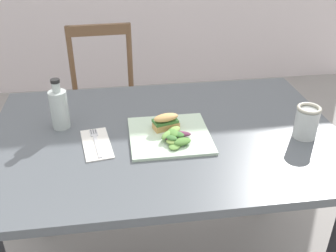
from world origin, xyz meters
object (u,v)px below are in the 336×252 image
at_px(chair_wooden_far, 105,103).
at_px(sandwich_half_front, 166,121).
at_px(dining_table, 166,161).
at_px(plate_lunch, 170,135).
at_px(bottle_cold_brew, 60,111).
at_px(fork_on_napkin, 96,140).
at_px(mason_jar_iced_tea, 306,123).

bearing_deg(chair_wooden_far, sandwich_half_front, -74.41).
bearing_deg(sandwich_half_front, dining_table, -102.63).
height_order(plate_lunch, bottle_cold_brew, bottle_cold_brew).
bearing_deg(dining_table, bottle_cold_brew, 165.72).
xyz_separation_m(fork_on_napkin, bottle_cold_brew, (-0.13, 0.12, 0.06)).
bearing_deg(chair_wooden_far, bottle_cold_brew, -99.76).
bearing_deg(sandwich_half_front, chair_wooden_far, 105.59).
bearing_deg(fork_on_napkin, sandwich_half_front, 9.46).
distance_m(sandwich_half_front, mason_jar_iced_tea, 0.49).
bearing_deg(dining_table, chair_wooden_far, 105.18).
relative_size(sandwich_half_front, mason_jar_iced_tea, 0.86).
height_order(dining_table, sandwich_half_front, sandwich_half_front).
relative_size(fork_on_napkin, mason_jar_iced_tea, 1.58).
distance_m(chair_wooden_far, plate_lunch, 0.99).
relative_size(fork_on_napkin, bottle_cold_brew, 0.98).
distance_m(dining_table, bottle_cold_brew, 0.43).
bearing_deg(plate_lunch, bottle_cold_brew, 161.94).
relative_size(bottle_cold_brew, mason_jar_iced_tea, 1.61).
distance_m(dining_table, chair_wooden_far, 0.92).
bearing_deg(sandwich_half_front, fork_on_napkin, -170.54).
bearing_deg(bottle_cold_brew, chair_wooden_far, 80.24).
height_order(fork_on_napkin, bottle_cold_brew, bottle_cold_brew).
xyz_separation_m(chair_wooden_far, plate_lunch, (0.25, -0.91, 0.30)).
relative_size(chair_wooden_far, bottle_cold_brew, 4.60).
height_order(dining_table, mason_jar_iced_tea, mason_jar_iced_tea).
distance_m(fork_on_napkin, bottle_cold_brew, 0.19).
xyz_separation_m(sandwich_half_front, mason_jar_iced_tea, (0.48, -0.11, 0.01)).
relative_size(dining_table, plate_lunch, 4.45).
relative_size(plate_lunch, fork_on_napkin, 1.51).
bearing_deg(sandwich_half_front, plate_lunch, -80.34).
distance_m(dining_table, fork_on_napkin, 0.28).
bearing_deg(bottle_cold_brew, fork_on_napkin, -44.54).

